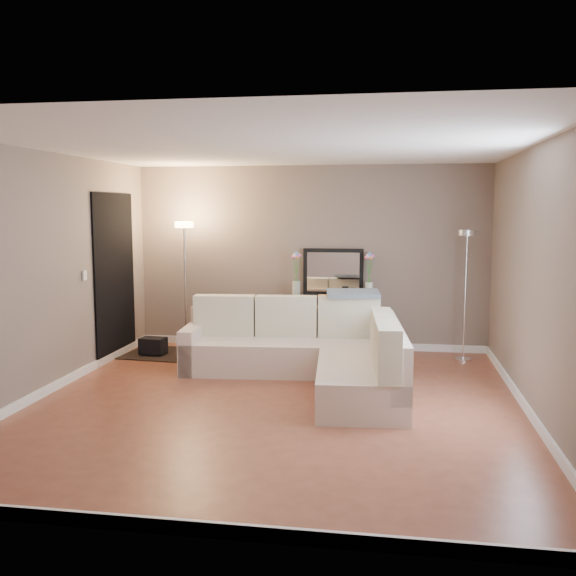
# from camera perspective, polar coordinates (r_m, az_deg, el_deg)

# --- Properties ---
(floor) EXTENTS (5.00, 5.50, 0.01)m
(floor) POSITION_cam_1_polar(r_m,az_deg,el_deg) (6.71, -1.11, -10.25)
(floor) COLOR brown
(floor) RESTS_ON ground
(ceiling) EXTENTS (5.00, 5.50, 0.01)m
(ceiling) POSITION_cam_1_polar(r_m,az_deg,el_deg) (6.43, -1.17, 12.54)
(ceiling) COLOR white
(ceiling) RESTS_ON ground
(wall_back) EXTENTS (5.00, 0.02, 2.60)m
(wall_back) POSITION_cam_1_polar(r_m,az_deg,el_deg) (9.16, 1.96, 2.72)
(wall_back) COLOR #79695D
(wall_back) RESTS_ON ground
(wall_front) EXTENTS (5.00, 0.02, 2.60)m
(wall_front) POSITION_cam_1_polar(r_m,az_deg,el_deg) (3.78, -8.65, -3.49)
(wall_front) COLOR #79695D
(wall_front) RESTS_ON ground
(wall_left) EXTENTS (0.02, 5.50, 2.60)m
(wall_left) POSITION_cam_1_polar(r_m,az_deg,el_deg) (7.32, -20.87, 1.18)
(wall_left) COLOR #79695D
(wall_left) RESTS_ON ground
(wall_right) EXTENTS (0.02, 5.50, 2.60)m
(wall_right) POSITION_cam_1_polar(r_m,az_deg,el_deg) (6.48, 21.26, 0.47)
(wall_right) COLOR #79695D
(wall_right) RESTS_ON ground
(baseboard_back) EXTENTS (5.00, 0.03, 0.10)m
(baseboard_back) POSITION_cam_1_polar(r_m,az_deg,el_deg) (9.31, 1.91, -4.98)
(baseboard_back) COLOR white
(baseboard_back) RESTS_ON ground
(baseboard_front) EXTENTS (5.00, 0.03, 0.10)m
(baseboard_front) POSITION_cam_1_polar(r_m,az_deg,el_deg) (4.22, -8.21, -20.38)
(baseboard_front) COLOR white
(baseboard_front) RESTS_ON ground
(baseboard_left) EXTENTS (0.03, 5.50, 0.10)m
(baseboard_left) POSITION_cam_1_polar(r_m,az_deg,el_deg) (7.53, -20.28, -8.33)
(baseboard_left) COLOR white
(baseboard_left) RESTS_ON ground
(baseboard_right) EXTENTS (0.03, 5.50, 0.10)m
(baseboard_right) POSITION_cam_1_polar(r_m,az_deg,el_deg) (6.72, 20.57, -10.17)
(baseboard_right) COLOR white
(baseboard_right) RESTS_ON ground
(doorway) EXTENTS (0.02, 1.20, 2.20)m
(doorway) POSITION_cam_1_polar(r_m,az_deg,el_deg) (8.83, -15.13, 1.02)
(doorway) COLOR black
(doorway) RESTS_ON ground
(switch_plate) EXTENTS (0.02, 0.08, 0.12)m
(switch_plate) POSITION_cam_1_polar(r_m,az_deg,el_deg) (8.06, -17.64, 1.09)
(switch_plate) COLOR white
(switch_plate) RESTS_ON ground
(sectional_sofa) EXTENTS (2.76, 2.52, 0.90)m
(sectional_sofa) POSITION_cam_1_polar(r_m,az_deg,el_deg) (7.52, 2.39, -5.67)
(sectional_sofa) COLOR beige
(sectional_sofa) RESTS_ON floor
(throw_blanket) EXTENTS (0.69, 0.46, 0.09)m
(throw_blanket) POSITION_cam_1_polar(r_m,az_deg,el_deg) (8.03, 5.81, -0.48)
(throw_blanket) COLOR slate
(throw_blanket) RESTS_ON sectional_sofa
(console_table) EXTENTS (1.21, 0.36, 0.74)m
(console_table) POSITION_cam_1_polar(r_m,az_deg,el_deg) (9.02, 3.44, -3.01)
(console_table) COLOR black
(console_table) RESTS_ON floor
(leaning_mirror) EXTENTS (0.85, 0.07, 0.66)m
(leaning_mirror) POSITION_cam_1_polar(r_m,az_deg,el_deg) (9.08, 4.04, 1.43)
(leaning_mirror) COLOR black
(leaning_mirror) RESTS_ON console_table
(table_decor) EXTENTS (0.51, 0.12, 0.12)m
(table_decor) POSITION_cam_1_polar(r_m,az_deg,el_deg) (8.93, 3.93, -0.66)
(table_decor) COLOR orange
(table_decor) RESTS_ON console_table
(flower_vase_left) EXTENTS (0.14, 0.11, 0.63)m
(flower_vase_left) POSITION_cam_1_polar(r_m,az_deg,el_deg) (8.97, 0.74, 0.92)
(flower_vase_left) COLOR silver
(flower_vase_left) RESTS_ON console_table
(flower_vase_right) EXTENTS (0.14, 0.11, 0.63)m
(flower_vase_right) POSITION_cam_1_polar(r_m,az_deg,el_deg) (8.91, 7.23, 0.82)
(flower_vase_right) COLOR silver
(flower_vase_right) RESTS_ON console_table
(floor_lamp_lit) EXTENTS (0.28, 0.28, 1.81)m
(floor_lamp_lit) POSITION_cam_1_polar(r_m,az_deg,el_deg) (9.09, -9.16, 2.48)
(floor_lamp_lit) COLOR silver
(floor_lamp_lit) RESTS_ON floor
(floor_lamp_unlit) EXTENTS (0.30, 0.30, 1.72)m
(floor_lamp_unlit) POSITION_cam_1_polar(r_m,az_deg,el_deg) (8.64, 15.55, 1.66)
(floor_lamp_unlit) COLOR silver
(floor_lamp_unlit) RESTS_ON floor
(charcoal_rug) EXTENTS (1.25, 0.99, 0.02)m
(charcoal_rug) POSITION_cam_1_polar(r_m,az_deg,el_deg) (9.00, -10.45, -5.79)
(charcoal_rug) COLOR black
(charcoal_rug) RESTS_ON floor
(black_bag) EXTENTS (0.35, 0.26, 0.22)m
(black_bag) POSITION_cam_1_polar(r_m,az_deg,el_deg) (8.97, -11.90, -5.02)
(black_bag) COLOR black
(black_bag) RESTS_ON charcoal_rug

